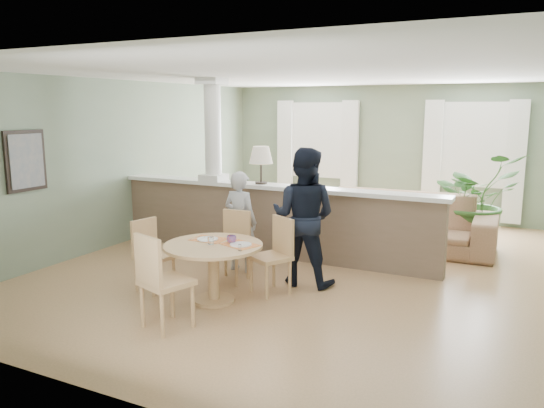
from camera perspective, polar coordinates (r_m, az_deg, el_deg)
The scene contains 12 objects.
ground at distance 7.72m, azimuth 5.14°, elevation -6.69°, with size 8.00×8.00×0.00m, color tan.
room_shell at distance 7.99m, azimuth 6.80°, elevation 7.09°, with size 7.02×8.02×2.71m.
pony_wall at distance 8.11m, azimuth -0.77°, elevation -0.66°, with size 5.32×0.38×2.70m.
sofa at distance 8.85m, azimuth 13.35°, elevation -1.76°, with size 3.02×1.18×0.88m, color #987052.
houseplant at distance 9.26m, azimuth 20.98°, elevation 0.45°, with size 1.39×1.21×1.55m, color #306026.
dining_table at distance 6.23m, azimuth -6.25°, elevation -5.57°, with size 1.15×1.15×0.79m.
chair_far_boy at distance 7.01m, azimuth -4.19°, elevation -4.12°, with size 0.44×0.44×0.92m.
chair_far_man at distance 6.52m, azimuth 0.36°, elevation -5.14°, with size 0.57×0.57×0.94m.
chair_near at distance 5.54m, azimuth -11.99°, elevation -7.75°, with size 0.58×0.58×1.01m.
chair_side at distance 6.79m, azimuth -12.94°, elevation -4.99°, with size 0.47×0.47×0.89m.
child_person at distance 7.34m, azimuth -3.43°, elevation -1.88°, with size 0.51×0.34×1.41m, color #A5A5AA.
man_person at distance 6.76m, azimuth 3.43°, elevation -1.39°, with size 0.86×0.67×1.77m, color black.
Camera 1 is at (2.64, -6.89, 2.26)m, focal length 35.00 mm.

